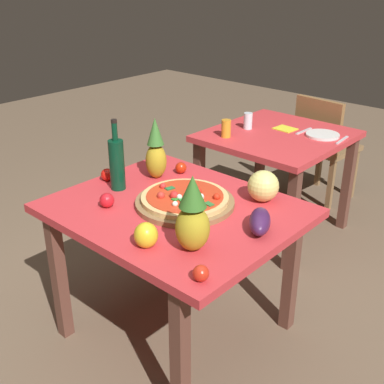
{
  "coord_description": "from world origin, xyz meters",
  "views": [
    {
      "loc": [
        1.43,
        -1.47,
        1.76
      ],
      "look_at": [
        0.02,
        0.09,
        0.78
      ],
      "focal_mm": 45.88,
      "sensor_mm": 36.0,
      "label": 1
    }
  ],
  "objects_px": {
    "background_table": "(277,149)",
    "display_table": "(176,224)",
    "dinner_plate": "(323,135)",
    "eggplant": "(260,221)",
    "tomato_near_board": "(201,273)",
    "pizza": "(185,198)",
    "tomato_by_bottle": "(107,175)",
    "wine_bottle": "(117,163)",
    "melon": "(263,186)",
    "bell_pepper": "(146,235)",
    "knife_utensil": "(342,140)",
    "drinking_glass_water": "(248,121)",
    "tomato_beside_pepper": "(107,200)",
    "dining_chair": "(323,143)",
    "tomato_at_corner": "(181,168)",
    "pineapple_left": "(193,217)",
    "napkin_folded": "(285,129)",
    "pizza_board": "(185,203)",
    "drinking_glass_juice": "(226,128)",
    "pineapple_right": "(156,151)",
    "fork_utensil": "(304,131)"
  },
  "relations": [
    {
      "from": "drinking_glass_water",
      "to": "tomato_beside_pepper",
      "type": "bearing_deg",
      "value": -81.04
    },
    {
      "from": "napkin_folded",
      "to": "wine_bottle",
      "type": "bearing_deg",
      "value": -93.97
    },
    {
      "from": "dinner_plate",
      "to": "knife_utensil",
      "type": "distance_m",
      "value": 0.14
    },
    {
      "from": "napkin_folded",
      "to": "display_table",
      "type": "bearing_deg",
      "value": -79.3
    },
    {
      "from": "background_table",
      "to": "melon",
      "type": "bearing_deg",
      "value": -61.13
    },
    {
      "from": "bell_pepper",
      "to": "tomato_near_board",
      "type": "xyz_separation_m",
      "value": [
        0.32,
        -0.03,
        -0.02
      ]
    },
    {
      "from": "tomato_near_board",
      "to": "pizza",
      "type": "bearing_deg",
      "value": 137.99
    },
    {
      "from": "pineapple_left",
      "to": "dinner_plate",
      "type": "height_order",
      "value": "pineapple_left"
    },
    {
      "from": "tomato_at_corner",
      "to": "drinking_glass_water",
      "type": "bearing_deg",
      "value": 102.65
    },
    {
      "from": "wine_bottle",
      "to": "melon",
      "type": "relative_size",
      "value": 2.4
    },
    {
      "from": "pizza_board",
      "to": "bell_pepper",
      "type": "distance_m",
      "value": 0.4
    },
    {
      "from": "pineapple_left",
      "to": "pineapple_right",
      "type": "height_order",
      "value": "pineapple_right"
    },
    {
      "from": "dining_chair",
      "to": "tomato_at_corner",
      "type": "distance_m",
      "value": 1.63
    },
    {
      "from": "tomato_near_board",
      "to": "fork_utensil",
      "type": "distance_m",
      "value": 1.87
    },
    {
      "from": "drinking_glass_water",
      "to": "background_table",
      "type": "bearing_deg",
      "value": 13.09
    },
    {
      "from": "dining_chair",
      "to": "tomato_at_corner",
      "type": "bearing_deg",
      "value": 95.15
    },
    {
      "from": "pizza_board",
      "to": "pineapple_right",
      "type": "bearing_deg",
      "value": 157.03
    },
    {
      "from": "dining_chair",
      "to": "pineapple_left",
      "type": "height_order",
      "value": "pineapple_left"
    },
    {
      "from": "eggplant",
      "to": "tomato_near_board",
      "type": "bearing_deg",
      "value": -83.26
    },
    {
      "from": "display_table",
      "to": "dinner_plate",
      "type": "bearing_deg",
      "value": 89.77
    },
    {
      "from": "display_table",
      "to": "tomato_near_board",
      "type": "height_order",
      "value": "tomato_near_board"
    },
    {
      "from": "display_table",
      "to": "background_table",
      "type": "bearing_deg",
      "value": 101.05
    },
    {
      "from": "pineapple_left",
      "to": "napkin_folded",
      "type": "relative_size",
      "value": 2.27
    },
    {
      "from": "wine_bottle",
      "to": "tomato_by_bottle",
      "type": "height_order",
      "value": "wine_bottle"
    },
    {
      "from": "pizza_board",
      "to": "drinking_glass_juice",
      "type": "distance_m",
      "value": 1.04
    },
    {
      "from": "tomato_by_bottle",
      "to": "dinner_plate",
      "type": "xyz_separation_m",
      "value": [
        0.48,
        1.42,
        -0.02
      ]
    },
    {
      "from": "bell_pepper",
      "to": "knife_utensil",
      "type": "distance_m",
      "value": 1.74
    },
    {
      "from": "dinner_plate",
      "to": "eggplant",
      "type": "bearing_deg",
      "value": -72.52
    },
    {
      "from": "pizza_board",
      "to": "tomato_by_bottle",
      "type": "xyz_separation_m",
      "value": [
        -0.5,
        -0.06,
        0.02
      ]
    },
    {
      "from": "background_table",
      "to": "display_table",
      "type": "bearing_deg",
      "value": -78.95
    },
    {
      "from": "wine_bottle",
      "to": "tomato_at_corner",
      "type": "distance_m",
      "value": 0.39
    },
    {
      "from": "display_table",
      "to": "pizza",
      "type": "relative_size",
      "value": 2.68
    },
    {
      "from": "pineapple_right",
      "to": "fork_utensil",
      "type": "xyz_separation_m",
      "value": [
        0.18,
        1.22,
        -0.14
      ]
    },
    {
      "from": "tomato_by_bottle",
      "to": "knife_utensil",
      "type": "bearing_deg",
      "value": 66.29
    },
    {
      "from": "pizza_board",
      "to": "drinking_glass_juice",
      "type": "bearing_deg",
      "value": 117.59
    },
    {
      "from": "bell_pepper",
      "to": "knife_utensil",
      "type": "xyz_separation_m",
      "value": [
        -0.01,
        1.73,
        -0.04
      ]
    },
    {
      "from": "dining_chair",
      "to": "wine_bottle",
      "type": "relative_size",
      "value": 2.36
    },
    {
      "from": "dining_chair",
      "to": "tomato_beside_pepper",
      "type": "relative_size",
      "value": 12.22
    },
    {
      "from": "tomato_by_bottle",
      "to": "dinner_plate",
      "type": "distance_m",
      "value": 1.5
    },
    {
      "from": "display_table",
      "to": "dining_chair",
      "type": "bearing_deg",
      "value": 97.12
    },
    {
      "from": "pizza_board",
      "to": "tomato_by_bottle",
      "type": "bearing_deg",
      "value": -173.32
    },
    {
      "from": "pineapple_right",
      "to": "tomato_beside_pepper",
      "type": "xyz_separation_m",
      "value": [
        0.08,
        -0.4,
        -0.11
      ]
    },
    {
      "from": "drinking_glass_juice",
      "to": "tomato_at_corner",
      "type": "bearing_deg",
      "value": -72.81
    },
    {
      "from": "tomato_near_board",
      "to": "display_table",
      "type": "bearing_deg",
      "value": 142.43
    },
    {
      "from": "pizza",
      "to": "eggplant",
      "type": "height_order",
      "value": "eggplant"
    },
    {
      "from": "display_table",
      "to": "bell_pepper",
      "type": "height_order",
      "value": "bell_pepper"
    },
    {
      "from": "eggplant",
      "to": "fork_utensil",
      "type": "distance_m",
      "value": 1.44
    },
    {
      "from": "pineapple_left",
      "to": "napkin_folded",
      "type": "height_order",
      "value": "pineapple_left"
    },
    {
      "from": "background_table",
      "to": "drinking_glass_water",
      "type": "xyz_separation_m",
      "value": [
        -0.21,
        -0.05,
        0.16
      ]
    },
    {
      "from": "background_table",
      "to": "pineapple_right",
      "type": "bearing_deg",
      "value": -93.79
    }
  ]
}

